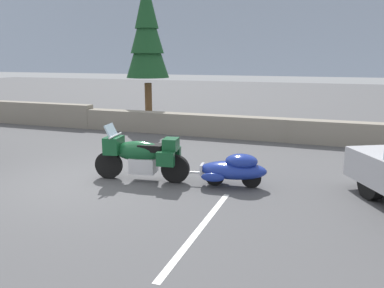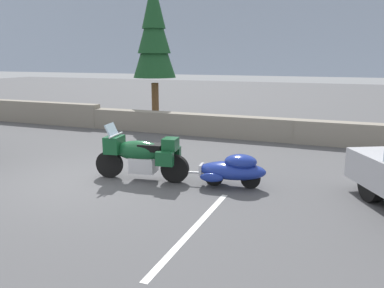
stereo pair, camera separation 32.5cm
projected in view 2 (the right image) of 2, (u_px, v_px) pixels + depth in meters
ground_plane at (85, 181)px, 9.28m from camera, size 80.00×80.00×0.00m
stone_guard_wall at (187, 123)px, 14.90m from camera, size 24.00×0.60×0.96m
distant_ridgeline at (329, 36)px, 94.95m from camera, size 240.00×80.00×16.00m
touring_motorcycle at (141, 154)px, 9.27m from camera, size 2.31×0.93×1.33m
car_shaped_trailer at (233, 169)px, 8.80m from camera, size 2.23×0.91×0.76m
pine_tree_tall at (154, 33)px, 16.66m from camera, size 1.83×1.83×6.16m
parking_stripe_marker at (194, 228)px, 6.71m from camera, size 0.12×3.60×0.01m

